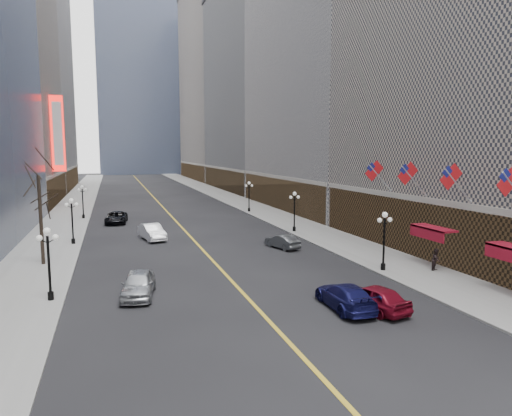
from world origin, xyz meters
TOP-DOWN VIEW (x-y plane):
  - sidewalk_east at (14.00, 70.00)m, footprint 6.00×230.00m
  - sidewalk_west at (-14.00, 70.00)m, footprint 6.00×230.00m
  - lane_line at (0.00, 80.00)m, footprint 0.25×200.00m
  - bldg_east_c at (29.88, 106.00)m, footprint 26.60×40.60m
  - bldg_east_d at (29.90, 149.00)m, footprint 26.60×46.60m
  - bldg_west_d at (-29.92, 121.00)m, footprint 26.60×38.60m
  - streetlamp_east_1 at (11.80, 30.00)m, footprint 1.26×0.44m
  - streetlamp_east_2 at (11.80, 48.00)m, footprint 1.26×0.44m
  - streetlamp_east_3 at (11.80, 66.00)m, footprint 1.26×0.44m
  - streetlamp_west_1 at (-11.80, 30.00)m, footprint 1.26×0.44m
  - streetlamp_west_2 at (-11.80, 48.00)m, footprint 1.26×0.44m
  - streetlamp_west_3 at (-11.80, 66.00)m, footprint 1.26×0.44m
  - flag_2 at (15.31, 22.00)m, footprint 2.87×0.12m
  - flag_3 at (15.31, 27.00)m, footprint 2.87×0.12m
  - flag_4 at (15.31, 32.00)m, footprint 2.87×0.12m
  - flag_5 at (15.31, 37.00)m, footprint 2.87×0.12m
  - awning_c at (16.11, 30.00)m, footprint 1.40×4.00m
  - theatre_marquee at (-15.88, 80.00)m, footprint 2.00×0.55m
  - tree_west_far at (-13.50, 40.00)m, footprint 3.60×3.60m
  - car_nb_near at (-6.57, 29.50)m, footprint 2.74×5.10m
  - car_nb_mid at (-4.10, 48.45)m, footprint 2.74×5.27m
  - car_nb_far at (-7.56, 60.93)m, footprint 3.08×5.72m
  - car_sb_near at (4.96, 23.49)m, footprint 2.27×5.23m
  - car_sb_mid at (6.42, 22.69)m, footprint 2.88×4.89m
  - car_sb_far at (7.41, 40.34)m, footprint 2.55×4.22m
  - ped_east_walk at (15.56, 28.62)m, footprint 0.94×0.81m

SIDE VIEW (x-z plane):
  - lane_line at x=0.00m, z-range 0.00..0.02m
  - sidewalk_east at x=14.00m, z-range 0.00..0.15m
  - sidewalk_west at x=-14.00m, z-range 0.00..0.15m
  - car_sb_far at x=7.41m, z-range 0.00..1.31m
  - car_sb_near at x=4.96m, z-range 0.00..1.50m
  - car_nb_far at x=-7.56m, z-range 0.00..1.53m
  - car_sb_mid at x=6.42m, z-range 0.00..1.56m
  - car_nb_near at x=-6.57m, z-range 0.00..1.65m
  - car_nb_mid at x=-4.10m, z-range 0.00..1.66m
  - ped_east_walk at x=15.56m, z-range 0.15..1.84m
  - streetlamp_east_1 at x=11.80m, z-range 0.64..5.16m
  - streetlamp_east_2 at x=11.80m, z-range 0.64..5.16m
  - streetlamp_east_3 at x=11.80m, z-range 0.64..5.16m
  - streetlamp_west_1 at x=-11.80m, z-range 0.64..5.16m
  - streetlamp_west_2 at x=-11.80m, z-range 0.64..5.16m
  - streetlamp_west_3 at x=-11.80m, z-range 0.64..5.16m
  - awning_c at x=16.11m, z-range 2.62..3.54m
  - tree_west_far at x=-13.50m, z-range 2.28..10.20m
  - flag_2 at x=15.31m, z-range 5.85..8.72m
  - flag_3 at x=15.31m, z-range 5.85..8.72m
  - flag_4 at x=15.31m, z-range 5.85..8.72m
  - flag_5 at x=15.31m, z-range 5.85..8.72m
  - theatre_marquee at x=-15.88m, z-range 6.00..18.00m
  - bldg_east_c at x=29.88m, z-range -0.22..48.58m
  - bldg_east_d at x=29.90m, z-range -0.23..62.57m
  - bldg_west_d at x=-29.92m, z-range -0.23..72.57m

